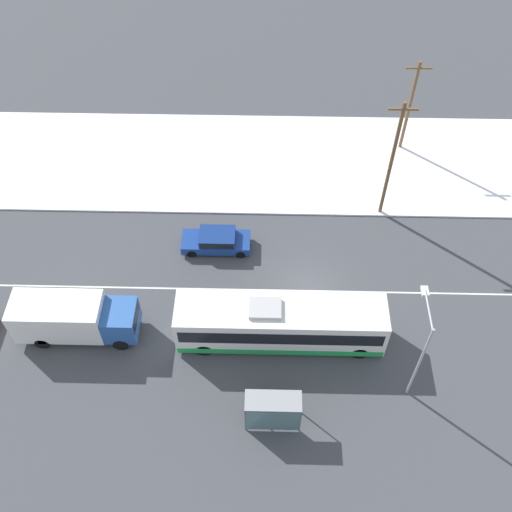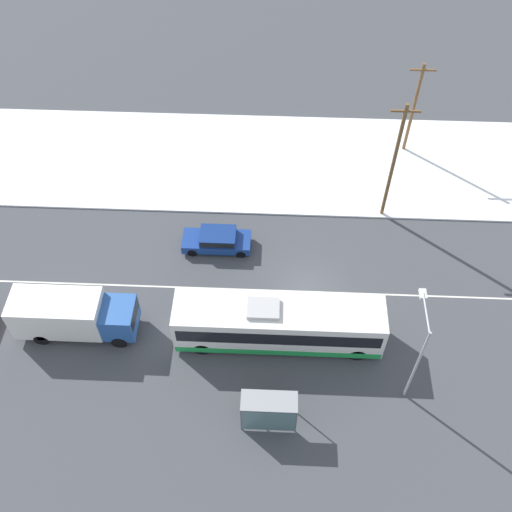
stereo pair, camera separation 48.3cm
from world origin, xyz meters
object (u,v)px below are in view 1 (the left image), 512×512
Objects in this scene: pedestrian_at_stop at (255,396)px; utility_pole_roadside at (392,160)px; box_truck at (73,318)px; sedan_car at (217,240)px; utility_pole_snowlot at (410,105)px; city_bus at (280,324)px; streetlamp at (421,344)px; bus_shelter at (273,411)px.

utility_pole_roadside is at bearing 60.11° from pedestrian_at_stop.
box_truck is 11.51m from pedestrian_at_stop.
sedan_car is at bearing 103.95° from pedestrian_at_stop.
box_truck is 0.94× the size of utility_pole_snowlot.
city_bus is 8.10m from sedan_car.
streetlamp reaches higher than pedestrian_at_stop.
streetlamp is 0.87× the size of utility_pole_snowlot.
pedestrian_at_stop is 0.18× the size of utility_pole_roadside.
city_bus is 5.42m from bus_shelter.
box_truck is 19.46m from streetlamp.
streetlamp is (7.08, -2.73, 2.64)m from city_bus.
box_truck is 2.43× the size of bus_shelter.
streetlamp is at bearing 139.33° from sedan_car.
utility_pole_roadside reaches higher than streetlamp.
bus_shelter is at bearing -115.23° from utility_pole_roadside.
city_bus is 7.19× the size of pedestrian_at_stop.
utility_pole_snowlot is at bearing -142.48° from sedan_car.
pedestrian_at_stop is (10.62, -4.38, -0.60)m from box_truck.
box_truck is at bearing 154.51° from bus_shelter.
pedestrian_at_stop is 0.57× the size of bus_shelter.
box_truck reaches higher than sedan_car.
pedestrian_at_stop is 9.17m from streetlamp.
city_bus reaches higher than pedestrian_at_stop.
sedan_car is at bearing 139.33° from streetlamp.
city_bus reaches higher than sedan_car.
utility_pole_snowlot reaches higher than pedestrian_at_stop.
sedan_car is at bearing 120.96° from city_bus.
pedestrian_at_stop is 0.25× the size of streetlamp.
utility_pole_roadside is at bearing 28.30° from box_truck.
sedan_car is 15.20m from streetlamp.
streetlamp is at bearing -21.12° from city_bus.
utility_pole_roadside reaches higher than utility_pole_snowlot.
streetlamp is at bearing 10.20° from pedestrian_at_stop.
bus_shelter is 0.45× the size of streetlamp.
pedestrian_at_stop is at bearing -119.89° from utility_pole_roadside.
box_truck is 0.76× the size of utility_pole_roadside.
city_bus reaches higher than bus_shelter.
city_bus is at bearing -118.39° from utility_pole_snowlot.
streetlamp is (7.48, 2.67, 2.55)m from bus_shelter.
sedan_car is 0.69× the size of streetlamp.
box_truck is 27.44m from utility_pole_snowlot.
sedan_car is at bearing -142.48° from utility_pole_snowlot.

